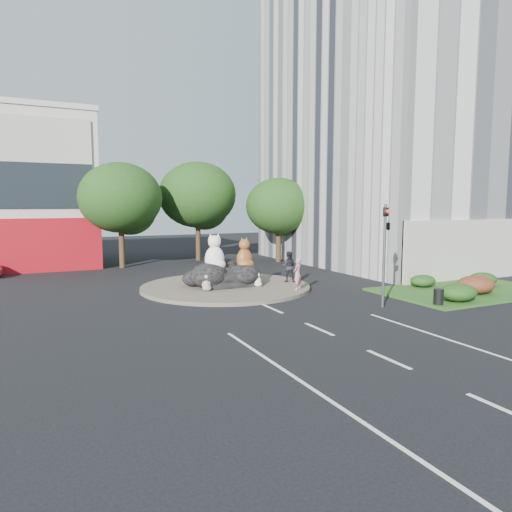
{
  "coord_description": "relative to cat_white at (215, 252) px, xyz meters",
  "views": [
    {
      "loc": [
        -10.0,
        -14.94,
        4.94
      ],
      "look_at": [
        1.44,
        8.81,
        2.0
      ],
      "focal_mm": 32.0,
      "sensor_mm": 36.0,
      "label": 1
    }
  ],
  "objects": [
    {
      "name": "roundabout_island",
      "position": [
        0.71,
        0.07,
        -2.11
      ],
      "size": [
        10.0,
        10.0,
        0.2
      ],
      "primitive_type": "cylinder",
      "color": "brown",
      "rests_on": "ground"
    },
    {
      "name": "traffic_light",
      "position": [
        5.81,
        -7.93,
        1.41
      ],
      "size": [
        0.44,
        1.24,
        5.0
      ],
      "color": "#595B60",
      "rests_on": "ground"
    },
    {
      "name": "hedge_near_green",
      "position": [
        9.71,
        -8.93,
        -1.64
      ],
      "size": [
        2.0,
        1.6,
        0.9
      ],
      "primitive_type": "ellipsoid",
      "color": "#133711",
      "rests_on": "grass_verge"
    },
    {
      "name": "cat_tabby",
      "position": [
        1.79,
        -0.27,
        -0.14
      ],
      "size": [
        1.47,
        1.39,
        1.94
      ],
      "primitive_type": null,
      "rotation": [
        0.0,
        0.0,
        0.4
      ],
      "color": "#C58129",
      "rests_on": "rock_plinth"
    },
    {
      "name": "hedge_mid_green",
      "position": [
        14.71,
        -6.43,
        -1.68
      ],
      "size": [
        1.8,
        1.44,
        0.81
      ],
      "primitive_type": "ellipsoid",
      "color": "#133711",
      "rests_on": "grass_verge"
    },
    {
      "name": "street_lamp",
      "position": [
        13.53,
        -1.93,
        2.35
      ],
      "size": [
        2.34,
        0.22,
        8.06
      ],
      "color": "#595B60",
      "rests_on": "ground"
    },
    {
      "name": "tree_mid",
      "position": [
        3.78,
        14.14,
        3.35
      ],
      "size": [
        6.84,
        6.84,
        8.76
      ],
      "color": "#382314",
      "rests_on": "ground"
    },
    {
      "name": "office_tower",
      "position": [
        20.71,
        6.07,
        15.29
      ],
      "size": [
        20.0,
        20.0,
        35.0
      ],
      "primitive_type": "cube",
      "color": "silver",
      "rests_on": "ground"
    },
    {
      "name": "ground",
      "position": [
        0.71,
        -9.93,
        -2.21
      ],
      "size": [
        120.0,
        120.0,
        0.0
      ],
      "primitive_type": "plane",
      "color": "black",
      "rests_on": "ground"
    },
    {
      "name": "kitten_calico",
      "position": [
        -0.93,
        -1.15,
        -1.5
      ],
      "size": [
        0.79,
        0.77,
        1.01
      ],
      "primitive_type": null,
      "rotation": [
        0.0,
        0.0,
        -0.59
      ],
      "color": "beige",
      "rests_on": "roundabout_island"
    },
    {
      "name": "tree_right",
      "position": [
        9.78,
        10.14,
        2.42
      ],
      "size": [
        5.7,
        5.7,
        7.3
      ],
      "color": "#382314",
      "rests_on": "ground"
    },
    {
      "name": "cat_white",
      "position": [
        0.0,
        0.0,
        0.0
      ],
      "size": [
        1.57,
        1.44,
        2.21
      ],
      "primitive_type": null,
      "rotation": [
        0.0,
        0.0,
        -0.25
      ],
      "color": "white",
      "rests_on": "rock_plinth"
    },
    {
      "name": "rock_plinth",
      "position": [
        0.71,
        0.07,
        -1.56
      ],
      "size": [
        3.2,
        2.6,
        0.9
      ],
      "primitive_type": null,
      "color": "black",
      "rests_on": "roundabout_island"
    },
    {
      "name": "litter_bin",
      "position": [
        8.21,
        -9.05,
        -1.7
      ],
      "size": [
        0.54,
        0.54,
        0.77
      ],
      "primitive_type": "cylinder",
      "rotation": [
        0.0,
        0.0,
        -0.17
      ],
      "color": "black",
      "rests_on": "grass_verge"
    },
    {
      "name": "kitten_white",
      "position": [
        2.22,
        -1.18,
        -1.57
      ],
      "size": [
        0.56,
        0.5,
        0.87
      ],
      "primitive_type": null,
      "rotation": [
        0.0,
        0.0,
        0.09
      ],
      "color": "white",
      "rests_on": "roundabout_island"
    },
    {
      "name": "pedestrian_dark",
      "position": [
        4.69,
        -0.49,
        -1.05
      ],
      "size": [
        1.17,
        1.12,
        1.91
      ],
      "primitive_type": "imported",
      "rotation": [
        0.0,
        0.0,
        2.54
      ],
      "color": "black",
      "rests_on": "roundabout_island"
    },
    {
      "name": "tree_left",
      "position": [
        -3.22,
        12.14,
        3.04
      ],
      "size": [
        6.46,
        6.46,
        8.27
      ],
      "color": "#382314",
      "rests_on": "ground"
    },
    {
      "name": "grass_verge",
      "position": [
        12.71,
        -6.93,
        -2.15
      ],
      "size": [
        10.0,
        6.0,
        0.12
      ],
      "primitive_type": "cube",
      "color": "#2D501A",
      "rests_on": "ground"
    },
    {
      "name": "pedestrian_pink",
      "position": [
        3.81,
        -3.05,
        -1.11
      ],
      "size": [
        0.78,
        0.73,
        1.8
      ],
      "primitive_type": "imported",
      "rotation": [
        0.0,
        0.0,
        3.77
      ],
      "color": "tan",
      "rests_on": "roundabout_island"
    },
    {
      "name": "hedge_red",
      "position": [
        12.21,
        -7.93,
        -1.59
      ],
      "size": [
        2.2,
        1.76,
        0.99
      ],
      "primitive_type": "ellipsoid",
      "color": "#522515",
      "rests_on": "grass_verge"
    },
    {
      "name": "hedge_back_green",
      "position": [
        11.21,
        -5.13,
        -1.73
      ],
      "size": [
        1.6,
        1.28,
        0.72
      ],
      "primitive_type": "ellipsoid",
      "color": "#133711",
      "rests_on": "grass_verge"
    }
  ]
}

